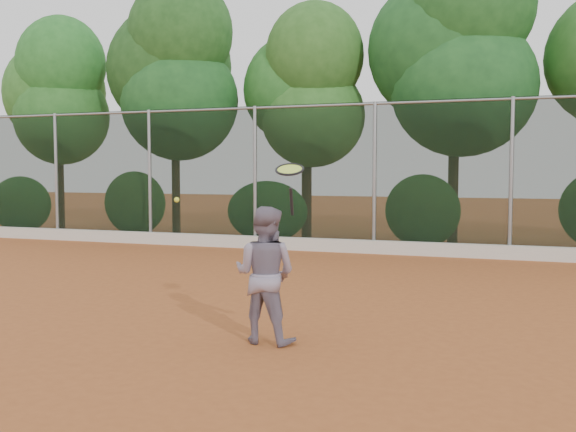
% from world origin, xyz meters
% --- Properties ---
extents(ground, '(80.00, 80.00, 0.00)m').
position_xyz_m(ground, '(0.00, 0.00, 0.00)').
color(ground, '#A45426').
rests_on(ground, ground).
extents(concrete_curb, '(24.00, 0.20, 0.30)m').
position_xyz_m(concrete_curb, '(0.00, 6.82, 0.15)').
color(concrete_curb, silver).
rests_on(concrete_curb, ground).
extents(tennis_player, '(0.77, 0.62, 1.51)m').
position_xyz_m(tennis_player, '(0.50, -1.18, 0.76)').
color(tennis_player, gray).
rests_on(tennis_player, ground).
extents(chainlink_fence, '(24.09, 0.09, 3.50)m').
position_xyz_m(chainlink_fence, '(-0.00, 7.00, 1.86)').
color(chainlink_fence, black).
rests_on(chainlink_fence, ground).
extents(foliage_backdrop, '(23.70, 3.63, 7.55)m').
position_xyz_m(foliage_backdrop, '(-0.55, 8.98, 4.40)').
color(foliage_backdrop, '#3B2316').
rests_on(foliage_backdrop, ground).
extents(tennis_racket, '(0.37, 0.36, 0.58)m').
position_xyz_m(tennis_racket, '(0.80, -1.18, 1.88)').
color(tennis_racket, black).
rests_on(tennis_racket, ground).
extents(tennis_ball_in_flight, '(0.07, 0.07, 0.07)m').
position_xyz_m(tennis_ball_in_flight, '(-0.82, -0.77, 1.55)').
color(tennis_ball_in_flight, yellow).
rests_on(tennis_ball_in_flight, ground).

